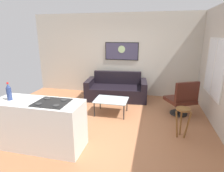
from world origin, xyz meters
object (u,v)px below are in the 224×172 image
object	(u,v)px
coffee_table	(111,101)
bar_stool	(183,116)
couch	(116,90)
armchair	(182,99)
soda_bottle	(9,92)
wall_painting	(122,51)

from	to	relation	value
coffee_table	bar_stool	distance (m)	1.89
couch	armchair	world-z (taller)	armchair
armchair	soda_bottle	size ratio (longest dim) A/B	2.84
couch	wall_painting	xyz separation A→B (m)	(0.06, 0.55, 1.25)
armchair	wall_painting	world-z (taller)	wall_painting
bar_stool	wall_painting	distance (m)	3.31
bar_stool	soda_bottle	world-z (taller)	soda_bottle
bar_stool	soda_bottle	distance (m)	3.44
couch	armchair	xyz separation A→B (m)	(1.96, -0.92, 0.18)
couch	bar_stool	distance (m)	2.75
couch	bar_stool	bearing A→B (deg)	-48.34
couch	soda_bottle	size ratio (longest dim) A/B	6.10
bar_stool	wall_painting	xyz separation A→B (m)	(-1.76, 2.60, 1.05)
coffee_table	wall_painting	xyz separation A→B (m)	(-0.05, 1.80, 1.16)
armchair	soda_bottle	distance (m)	4.03
bar_stool	coffee_table	bearing A→B (deg)	154.86
couch	soda_bottle	bearing A→B (deg)	-114.73
bar_stool	couch	bearing A→B (deg)	131.66
soda_bottle	armchair	bearing A→B (deg)	32.31
coffee_table	wall_painting	world-z (taller)	wall_painting
soda_bottle	wall_painting	size ratio (longest dim) A/B	0.29
coffee_table	armchair	size ratio (longest dim) A/B	0.91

